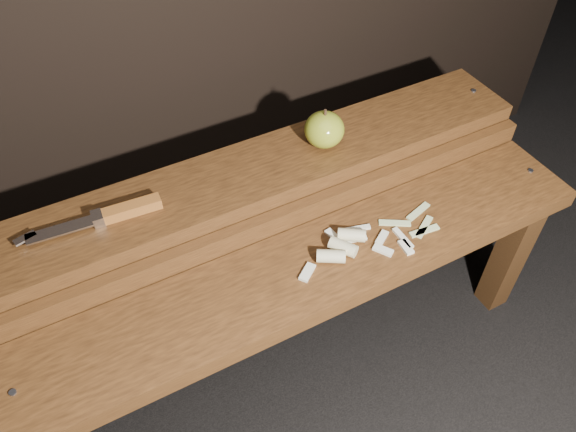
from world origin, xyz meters
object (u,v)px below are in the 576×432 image
bench_front_tier (316,288)px  knife (114,214)px  bench_rear_tier (265,196)px  apple (324,130)px

bench_front_tier → knife: bearing=143.7°
bench_front_tier → bench_rear_tier: bench_rear_tier is taller
bench_front_tier → knife: size_ratio=4.46×
bench_rear_tier → knife: (-0.31, 0.00, 0.10)m
bench_rear_tier → apple: apple is taller
knife → bench_front_tier: bearing=-36.3°
bench_front_tier → apple: apple is taller
apple → bench_rear_tier: bearing=-178.3°
bench_rear_tier → knife: bearing=179.7°
apple → knife: 0.46m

